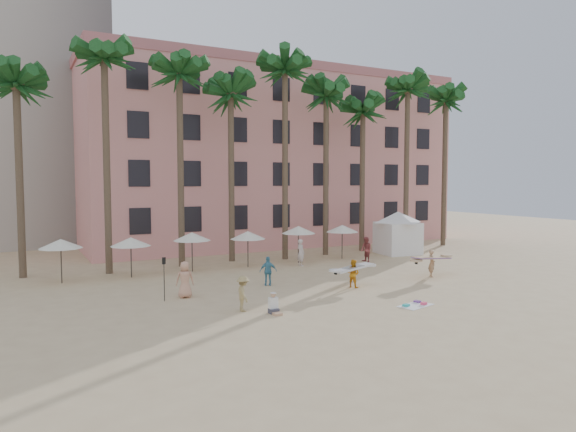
% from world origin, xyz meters
% --- Properties ---
extents(ground, '(120.00, 120.00, 0.00)m').
position_xyz_m(ground, '(0.00, 0.00, 0.00)').
color(ground, '#D1B789').
rests_on(ground, ground).
extents(pink_hotel, '(35.00, 14.00, 16.00)m').
position_xyz_m(pink_hotel, '(7.00, 26.00, 8.00)').
color(pink_hotel, '#DC8D86').
rests_on(pink_hotel, ground).
extents(palm_row, '(44.40, 5.40, 16.30)m').
position_xyz_m(palm_row, '(0.51, 15.00, 12.97)').
color(palm_row, brown).
rests_on(palm_row, ground).
extents(umbrella_row, '(22.50, 2.70, 2.73)m').
position_xyz_m(umbrella_row, '(-3.00, 12.50, 2.33)').
color(umbrella_row, '#332B23').
rests_on(umbrella_row, ground).
extents(cabana, '(5.05, 5.05, 3.50)m').
position_xyz_m(cabana, '(12.54, 12.62, 2.07)').
color(cabana, white).
rests_on(cabana, ground).
extents(beach_towel, '(1.99, 1.41, 0.14)m').
position_xyz_m(beach_towel, '(1.74, -1.51, 0.03)').
color(beach_towel, white).
rests_on(beach_towel, ground).
extents(carrier_yellow, '(3.38, 1.46, 1.71)m').
position_xyz_m(carrier_yellow, '(7.76, 3.71, 0.98)').
color(carrier_yellow, tan).
rests_on(carrier_yellow, ground).
extents(carrier_white, '(2.90, 1.29, 1.59)m').
position_xyz_m(carrier_white, '(1.53, 3.43, 0.87)').
color(carrier_white, orange).
rests_on(carrier_white, ground).
extents(beachgoers, '(16.19, 10.67, 1.91)m').
position_xyz_m(beachgoers, '(-1.28, 6.61, 0.90)').
color(beachgoers, tan).
rests_on(beachgoers, ground).
extents(paddle, '(0.18, 0.04, 2.23)m').
position_xyz_m(paddle, '(-8.81, 5.15, 1.41)').
color(paddle, black).
rests_on(paddle, ground).
extents(seated_man, '(0.42, 0.74, 0.96)m').
position_xyz_m(seated_man, '(-5.02, 0.39, 0.33)').
color(seated_man, '#3F3F4C').
rests_on(seated_man, ground).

